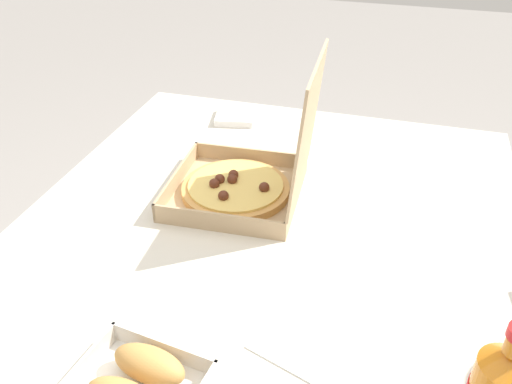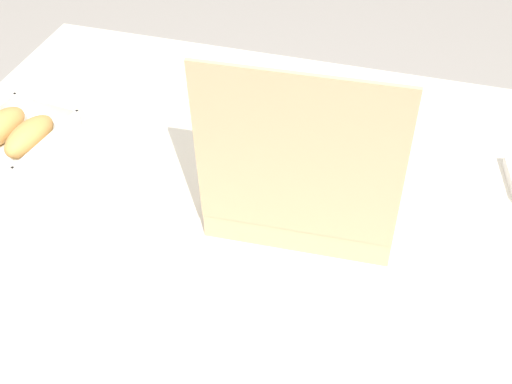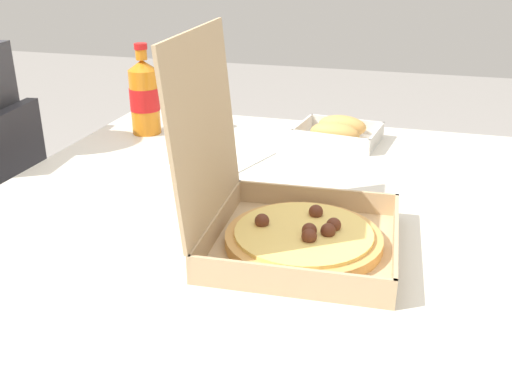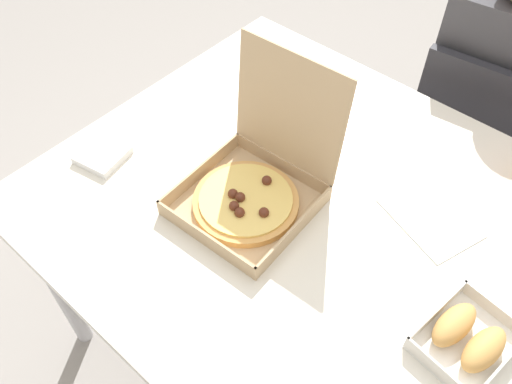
% 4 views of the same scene
% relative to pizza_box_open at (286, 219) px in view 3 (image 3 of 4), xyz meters
% --- Properties ---
extents(dining_table, '(1.21, 1.07, 0.74)m').
position_rel_pizza_box_open_xyz_m(dining_table, '(0.10, 0.08, -0.12)').
color(dining_table, silver).
rests_on(dining_table, ground_plane).
extents(pizza_box_open, '(0.31, 0.33, 0.33)m').
position_rel_pizza_box_open_xyz_m(pizza_box_open, '(0.00, 0.00, 0.00)').
color(pizza_box_open, tan).
rests_on(pizza_box_open, dining_table).
extents(bread_side_box, '(0.17, 0.21, 0.06)m').
position_rel_pizza_box_open_xyz_m(bread_side_box, '(0.55, -0.00, -0.02)').
color(bread_side_box, white).
rests_on(bread_side_box, dining_table).
extents(cola_bottle, '(0.07, 0.07, 0.22)m').
position_rel_pizza_box_open_xyz_m(cola_bottle, '(0.49, 0.48, 0.05)').
color(cola_bottle, orange).
rests_on(cola_bottle, dining_table).
extents(paper_menu, '(0.25, 0.21, 0.00)m').
position_rel_pizza_box_open_xyz_m(paper_menu, '(0.35, 0.23, -0.05)').
color(paper_menu, white).
rests_on(paper_menu, dining_table).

